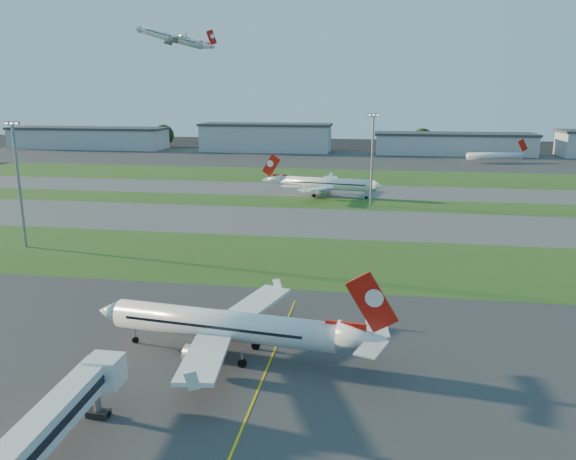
% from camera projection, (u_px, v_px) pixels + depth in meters
% --- Properties ---
extents(ground, '(700.00, 700.00, 0.00)m').
position_uv_depth(ground, '(205.00, 401.00, 58.33)').
color(ground, black).
rests_on(ground, ground).
extents(apron_near, '(300.00, 70.00, 0.01)m').
position_uv_depth(apron_near, '(205.00, 401.00, 58.33)').
color(apron_near, '#333335').
rests_on(apron_near, ground).
extents(grass_strip_a, '(300.00, 34.00, 0.01)m').
position_uv_depth(grass_strip_a, '(286.00, 259.00, 108.19)').
color(grass_strip_a, '#2F531B').
rests_on(grass_strip_a, ground).
extents(taxiway_a, '(300.00, 32.00, 0.01)m').
position_uv_depth(taxiway_a, '(308.00, 222.00, 139.83)').
color(taxiway_a, '#515154').
rests_on(taxiway_a, ground).
extents(grass_strip_b, '(300.00, 18.00, 0.01)m').
position_uv_depth(grass_strip_b, '(319.00, 203.00, 163.81)').
color(grass_strip_b, '#2F531B').
rests_on(grass_strip_b, ground).
extents(taxiway_b, '(300.00, 26.00, 0.01)m').
position_uv_depth(taxiway_b, '(326.00, 190.00, 184.90)').
color(taxiway_b, '#515154').
rests_on(taxiway_b, ground).
extents(grass_strip_c, '(300.00, 40.00, 0.01)m').
position_uv_depth(grass_strip_c, '(334.00, 176.00, 216.55)').
color(grass_strip_c, '#2F531B').
rests_on(grass_strip_c, ground).
extents(apron_far, '(400.00, 80.00, 0.01)m').
position_uv_depth(apron_far, '(344.00, 159.00, 274.08)').
color(apron_far, '#333335').
rests_on(apron_far, ground).
extents(yellow_line, '(0.25, 60.00, 0.02)m').
position_uv_depth(yellow_line, '(252.00, 405.00, 57.55)').
color(yellow_line, gold).
rests_on(yellow_line, ground).
extents(jet_bridge, '(4.20, 26.90, 6.20)m').
position_uv_depth(jet_bridge, '(25.00, 446.00, 44.30)').
color(jet_bridge, silver).
rests_on(jet_bridge, ground).
extents(airliner_parked, '(34.84, 29.41, 10.88)m').
position_uv_depth(airliner_parked, '(226.00, 326.00, 67.69)').
color(airliner_parked, white).
rests_on(airliner_parked, ground).
extents(airliner_taxiing, '(35.67, 30.00, 11.21)m').
position_uv_depth(airliner_taxiing, '(326.00, 184.00, 173.23)').
color(airliner_taxiing, white).
rests_on(airliner_taxiing, ground).
extents(airliner_departing, '(31.13, 26.95, 11.23)m').
position_uv_depth(airliner_departing, '(173.00, 38.00, 259.72)').
color(airliner_departing, white).
extents(mini_jet_near, '(28.12, 9.58, 9.48)m').
position_uv_depth(mini_jet_near, '(495.00, 156.00, 257.68)').
color(mini_jet_near, white).
rests_on(mini_jet_near, ground).
extents(light_mast_west, '(3.20, 0.70, 25.80)m').
position_uv_depth(light_mast_west, '(18.00, 176.00, 113.26)').
color(light_mast_west, gray).
rests_on(light_mast_west, ground).
extents(light_mast_centre, '(3.20, 0.70, 25.80)m').
position_uv_depth(light_mast_centre, '(372.00, 154.00, 156.04)').
color(light_mast_centre, gray).
rests_on(light_mast_centre, ground).
extents(hangar_far_west, '(91.80, 23.00, 12.20)m').
position_uv_depth(hangar_far_west, '(88.00, 138.00, 324.80)').
color(hangar_far_west, '#AAACB2').
rests_on(hangar_far_west, ground).
extents(hangar_west, '(71.40, 23.00, 15.20)m').
position_uv_depth(hangar_west, '(266.00, 137.00, 308.06)').
color(hangar_west, '#AAACB2').
rests_on(hangar_west, ground).
extents(hangar_east, '(81.60, 23.00, 11.20)m').
position_uv_depth(hangar_east, '(454.00, 144.00, 292.94)').
color(hangar_east, '#AAACB2').
rests_on(hangar_east, ground).
extents(tree_far_west, '(11.00, 11.00, 12.00)m').
position_uv_depth(tree_far_west, '(38.00, 135.00, 343.42)').
color(tree_far_west, black).
rests_on(tree_far_west, ground).
extents(tree_west, '(12.10, 12.10, 13.20)m').
position_uv_depth(tree_west, '(164.00, 135.00, 332.70)').
color(tree_west, black).
rests_on(tree_west, ground).
extents(tree_mid_west, '(9.90, 9.90, 10.80)m').
position_uv_depth(tree_mid_west, '(313.00, 140.00, 315.14)').
color(tree_mid_west, black).
rests_on(tree_mid_west, ground).
extents(tree_mid_east, '(11.55, 11.55, 12.60)m').
position_uv_depth(tree_mid_east, '(422.00, 139.00, 308.42)').
color(tree_mid_east, black).
rests_on(tree_mid_east, ground).
extents(tree_east, '(10.45, 10.45, 11.40)m').
position_uv_depth(tree_east, '(568.00, 142.00, 294.96)').
color(tree_east, black).
rests_on(tree_east, ground).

